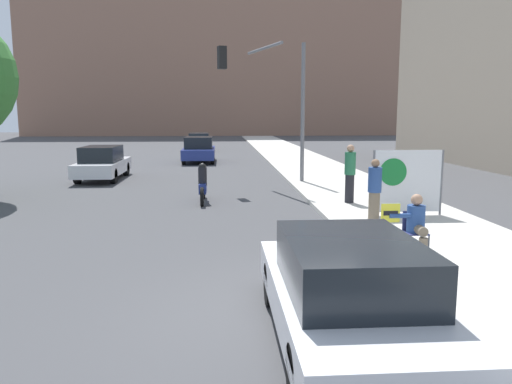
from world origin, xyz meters
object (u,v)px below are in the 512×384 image
Objects in this scene: protest_banner at (407,181)px; car_on_road_midblock at (199,150)px; motorcycle_on_road at (203,186)px; car_on_road_nearest at (103,163)px; pedestrian_behind at (350,173)px; seated_protester at (416,224)px; traffic_light_pole at (273,87)px; jogger_on_sidewalk at (375,191)px; parked_car_curbside at (347,291)px; car_on_road_distant at (199,142)px.

protest_banner is 18.51m from car_on_road_midblock.
car_on_road_nearest is at bearing 126.88° from motorcycle_on_road.
pedestrian_behind is at bearing -70.77° from car_on_road_midblock.
pedestrian_behind is (0.31, 6.13, 0.27)m from seated_protester.
motorcycle_on_road is (-4.61, 1.11, -0.50)m from pedestrian_behind.
traffic_light_pole is 2.66× the size of motorcycle_on_road.
motorcycle_on_road is (-5.63, 3.21, -0.52)m from protest_banner.
jogger_on_sidewalk is 8.58m from traffic_light_pole.
traffic_light_pole is 5.73m from motorcycle_on_road.
parked_car_curbside is (-0.56, -14.25, -3.25)m from traffic_light_pole.
pedestrian_behind is at bearing -68.56° from traffic_light_pole.
pedestrian_behind is at bearing 115.90° from protest_banner.
seated_protester is at bearing 110.42° from jogger_on_sidewalk.
traffic_light_pole is at bearing 112.82° from protest_banner.
car_on_road_nearest is 17.80m from car_on_road_distant.
pedestrian_behind reaches higher than seated_protester.
car_on_road_distant is at bearing -55.35° from jogger_on_sidewalk.
traffic_light_pole is (-1.60, 10.99, 3.15)m from seated_protester.
motorcycle_on_road is at bearing 101.52° from parked_car_curbside.
traffic_light_pole is (-1.91, 4.86, 2.88)m from pedestrian_behind.
motorcycle_on_road is at bearing 150.29° from protest_banner.
protest_banner is 0.46× the size of car_on_road_distant.
jogger_on_sidewalk reaches higher than parked_car_curbside.
protest_banner reaches higher than car_on_road_distant.
jogger_on_sidewalk reaches higher than car_on_road_distant.
car_on_road_midblock is 9.46m from car_on_road_distant.
pedestrian_behind is 9.72m from parked_car_curbside.
car_on_road_nearest reaches higher than motorcycle_on_road.
motorcycle_on_road is (-2.70, -3.75, -3.39)m from traffic_light_pole.
jogger_on_sidewalk is at bearing -74.16° from car_on_road_midblock.
pedestrian_behind is 0.32× the size of traffic_light_pole.
pedestrian_behind reaches higher than car_on_road_distant.
jogger_on_sidewalk is 0.38× the size of parked_car_curbside.
car_on_road_distant is 23.65m from motorcycle_on_road.
pedestrian_behind is 25.38m from car_on_road_distant.
car_on_road_midblock is at bearing 92.92° from motorcycle_on_road.
traffic_light_pole reaches higher than pedestrian_behind.
car_on_road_distant is (-6.72, 26.83, -0.35)m from protest_banner.
pedestrian_behind reaches higher than protest_banner.
motorcycle_on_road is at bearing -87.08° from car_on_road_midblock.
protest_banner is 6.50m from motorcycle_on_road.
car_on_road_distant is (-3.23, 34.12, 0.02)m from parked_car_curbside.
pedestrian_behind is 0.42× the size of parked_car_curbside.
jogger_on_sidewalk reaches higher than car_on_road_midblock.
parked_car_curbside is (-2.32, -6.40, -0.25)m from jogger_on_sidewalk.
jogger_on_sidewalk is 13.73m from car_on_road_nearest.
seated_protester is 31.33m from car_on_road_distant.
car_on_road_midblock reaches higher than motorcycle_on_road.
traffic_light_pole is 14.63m from parked_car_curbside.
traffic_light_pole is at bearing -54.03° from jogger_on_sidewalk.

